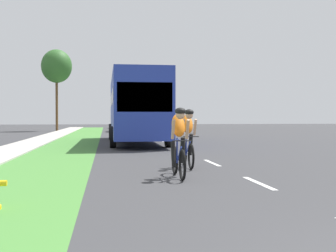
{
  "coord_description": "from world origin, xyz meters",
  "views": [
    {
      "loc": [
        -3.13,
        -2.56,
        1.37
      ],
      "look_at": [
        0.41,
        22.18,
        0.85
      ],
      "focal_mm": 46.17,
      "sensor_mm": 36.0,
      "label": 1
    }
  ],
  "objects_px": {
    "pickup_black": "(122,122)",
    "cyclist_trailing": "(188,138)",
    "suv_silver": "(125,122)",
    "street_tree_far": "(57,67)",
    "cyclist_lead": "(179,142)",
    "bus_blue": "(135,106)"
  },
  "relations": [
    {
      "from": "pickup_black",
      "to": "cyclist_trailing",
      "type": "bearing_deg",
      "value": -89.48
    },
    {
      "from": "suv_silver",
      "to": "street_tree_far",
      "type": "relative_size",
      "value": 0.59
    },
    {
      "from": "street_tree_far",
      "to": "pickup_black",
      "type": "bearing_deg",
      "value": 54.03
    },
    {
      "from": "cyclist_lead",
      "to": "suv_silver",
      "type": "distance_m",
      "value": 31.16
    },
    {
      "from": "cyclist_lead",
      "to": "pickup_black",
      "type": "relative_size",
      "value": 0.34
    },
    {
      "from": "suv_silver",
      "to": "street_tree_far",
      "type": "bearing_deg",
      "value": 158.41
    },
    {
      "from": "cyclist_trailing",
      "to": "suv_silver",
      "type": "height_order",
      "value": "suv_silver"
    },
    {
      "from": "pickup_black",
      "to": "bus_blue",
      "type": "bearing_deg",
      "value": -90.54
    },
    {
      "from": "cyclist_lead",
      "to": "bus_blue",
      "type": "distance_m",
      "value": 13.58
    },
    {
      "from": "cyclist_lead",
      "to": "cyclist_trailing",
      "type": "xyz_separation_m",
      "value": [
        0.57,
        1.92,
        0.0
      ]
    },
    {
      "from": "cyclist_lead",
      "to": "bus_blue",
      "type": "bearing_deg",
      "value": 90.32
    },
    {
      "from": "suv_silver",
      "to": "cyclist_lead",
      "type": "bearing_deg",
      "value": -90.18
    },
    {
      "from": "suv_silver",
      "to": "pickup_black",
      "type": "height_order",
      "value": "suv_silver"
    },
    {
      "from": "bus_blue",
      "to": "pickup_black",
      "type": "bearing_deg",
      "value": 89.46
    },
    {
      "from": "street_tree_far",
      "to": "cyclist_trailing",
      "type": "bearing_deg",
      "value": -77.62
    },
    {
      "from": "street_tree_far",
      "to": "suv_silver",
      "type": "bearing_deg",
      "value": -21.59
    },
    {
      "from": "suv_silver",
      "to": "cyclist_trailing",
      "type": "bearing_deg",
      "value": -89.07
    },
    {
      "from": "cyclist_lead",
      "to": "suv_silver",
      "type": "relative_size",
      "value": 0.37
    },
    {
      "from": "cyclist_trailing",
      "to": "bus_blue",
      "type": "bearing_deg",
      "value": 93.19
    },
    {
      "from": "suv_silver",
      "to": "pickup_black",
      "type": "xyz_separation_m",
      "value": [
        0.1,
        11.69,
        -0.12
      ]
    },
    {
      "from": "cyclist_lead",
      "to": "street_tree_far",
      "type": "distance_m",
      "value": 34.77
    },
    {
      "from": "bus_blue",
      "to": "street_tree_far",
      "type": "bearing_deg",
      "value": 107.41
    }
  ]
}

